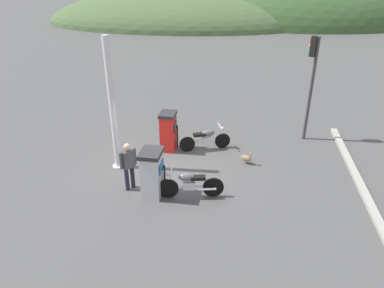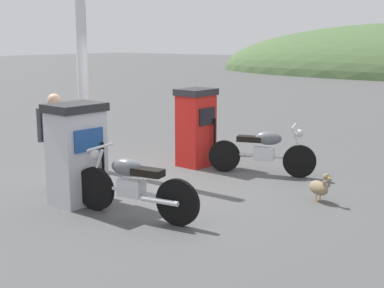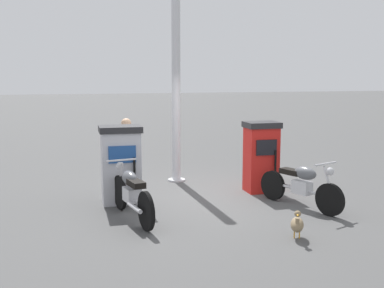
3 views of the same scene
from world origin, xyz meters
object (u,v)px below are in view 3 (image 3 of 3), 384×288
object	(u,v)px
attendant_person	(127,151)
motorcycle_far_pump	(301,185)
fuel_pump_near	(121,164)
fuel_pump_far	(261,156)
motorcycle_near_pump	(131,192)
wandering_duck	(297,224)
canopy_support_pole	(176,89)

from	to	relation	value
attendant_person	motorcycle_far_pump	bearing A→B (deg)	53.13
fuel_pump_near	motorcycle_far_pump	world-z (taller)	fuel_pump_near
fuel_pump_near	fuel_pump_far	xyz separation A→B (m)	(0.00, 2.96, -0.00)
fuel_pump_far	motorcycle_near_pump	xyz separation A→B (m)	(1.11, -2.97, -0.29)
motorcycle_near_pump	motorcycle_far_pump	bearing A→B (deg)	85.10
fuel_pump_near	attendant_person	size ratio (longest dim) A/B	0.95
wandering_duck	canopy_support_pole	bearing A→B (deg)	-171.68
fuel_pump_far	attendant_person	world-z (taller)	attendant_person
fuel_pump_far	wandering_duck	xyz separation A→B (m)	(2.87, -0.78, -0.52)
canopy_support_pole	motorcycle_far_pump	bearing A→B (deg)	28.42
canopy_support_pole	fuel_pump_near	bearing A→B (deg)	-45.01
fuel_pump_near	attendant_person	world-z (taller)	attendant_person
fuel_pump_near	attendant_person	distance (m)	0.82
wandering_duck	canopy_support_pole	xyz separation A→B (m)	(-4.40, -0.64, 1.91)
motorcycle_near_pump	wandering_duck	world-z (taller)	motorcycle_near_pump
motorcycle_far_pump	canopy_support_pole	size ratio (longest dim) A/B	0.42
fuel_pump_far	canopy_support_pole	world-z (taller)	canopy_support_pole
motorcycle_far_pump	wandering_duck	distance (m)	1.77
fuel_pump_far	canopy_support_pole	xyz separation A→B (m)	(-1.54, -1.43, 1.38)
canopy_support_pole	attendant_person	bearing A→B (deg)	-59.30
motorcycle_near_pump	motorcycle_far_pump	world-z (taller)	motorcycle_near_pump
motorcycle_far_pump	motorcycle_near_pump	bearing A→B (deg)	-94.90
attendant_person	wandering_duck	size ratio (longest dim) A/B	3.28
motorcycle_far_pump	attendant_person	world-z (taller)	attendant_person
wandering_duck	fuel_pump_near	bearing A→B (deg)	-142.75
wandering_duck	canopy_support_pole	distance (m)	4.84
fuel_pump_near	fuel_pump_far	bearing A→B (deg)	90.00
fuel_pump_far	canopy_support_pole	distance (m)	2.51
fuel_pump_far	motorcycle_near_pump	size ratio (longest dim) A/B	0.75
fuel_pump_near	motorcycle_far_pump	bearing A→B (deg)	66.10
wandering_duck	fuel_pump_far	bearing A→B (deg)	164.74
fuel_pump_far	attendant_person	distance (m)	2.82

